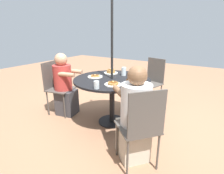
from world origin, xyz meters
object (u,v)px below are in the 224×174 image
patio_table (112,85)px  syrup_bottle (130,81)px  coffee_cup (133,71)px  drinking_glass_a (96,85)px  patio_chair_south (152,79)px  pancake_plate_c (111,72)px  pancake_plate_a (95,76)px  patio_chair_north (56,84)px  drinking_glass_b (124,71)px  pancake_plate_b (113,84)px  diner_north (65,87)px  patio_chair_east (141,125)px  diner_east (134,119)px

patio_table → syrup_bottle: bearing=156.0°
coffee_cup → drinking_glass_a: (0.07, 0.95, -0.00)m
patio_chair_south → pancake_plate_c: (0.50, 0.76, 0.24)m
patio_table → pancake_plate_c: 0.37m
pancake_plate_a → pancake_plate_c: 0.37m
patio_chair_north → drinking_glass_b: size_ratio=6.91×
patio_chair_north → pancake_plate_b: patio_chair_north is taller
diner_north → pancake_plate_a: bearing=88.7°
patio_chair_north → drinking_glass_a: patio_chair_north is taller
diner_north → drinking_glass_b: size_ratio=8.08×
pancake_plate_c → coffee_cup: (-0.36, -0.14, 0.02)m
syrup_bottle → coffee_cup: syrup_bottle is taller
patio_chair_east → coffee_cup: patio_chair_east is taller
patio_chair_north → diner_north: 0.18m
patio_chair_east → pancake_plate_a: size_ratio=3.97×
diner_north → syrup_bottle: size_ratio=7.40×
patio_chair_south → coffee_cup: (0.14, 0.61, 0.27)m
pancake_plate_b → drinking_glass_b: drinking_glass_b is taller
pancake_plate_b → syrup_bottle: (-0.20, -0.10, 0.04)m
patio_table → patio_chair_north: 1.09m
syrup_bottle → pancake_plate_b: bearing=25.8°
coffee_cup → drinking_glass_b: drinking_glass_b is taller
patio_chair_east → pancake_plate_c: size_ratio=3.97×
drinking_glass_a → patio_chair_north: bearing=-14.7°
pancake_plate_b → pancake_plate_c: bearing=-54.9°
diner_east → pancake_plate_c: bearing=86.3°
diner_north → diner_east: diner_east is taller
patio_table → patio_chair_south: size_ratio=1.26×
patio_chair_south → pancake_plate_c: bearing=72.5°
pancake_plate_a → coffee_cup: coffee_cup is taller
patio_chair_north → patio_chair_south: same height
diner_east → pancake_plate_c: diner_east is taller
diner_north → pancake_plate_b: size_ratio=4.64×
coffee_cup → drinking_glass_a: size_ratio=1.04×
patio_chair_south → pancake_plate_a: (0.57, 1.11, 0.23)m
patio_chair_east → patio_chair_south: 1.83m
diner_north → syrup_bottle: (-1.28, -0.01, 0.30)m
pancake_plate_a → drinking_glass_a: drinking_glass_a is taller
patio_chair_east → pancake_plate_a: bearing=100.8°
coffee_cup → drinking_glass_a: bearing=86.0°
patio_chair_south → pancake_plate_b: 1.34m
pancake_plate_a → drinking_glass_a: bearing=129.3°
patio_chair_north → drinking_glass_a: (-1.15, 0.30, 0.27)m
patio_chair_north → pancake_plate_a: bearing=89.0°
patio_chair_east → drinking_glass_a: 0.79m
diner_north → diner_east: 1.62m
drinking_glass_a → patio_table: bearing=-80.3°
syrup_bottle → coffee_cup: (0.24, -0.60, -0.01)m
diner_north → patio_chair_south: 1.70m
patio_table → patio_chair_north: patio_chair_north is taller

